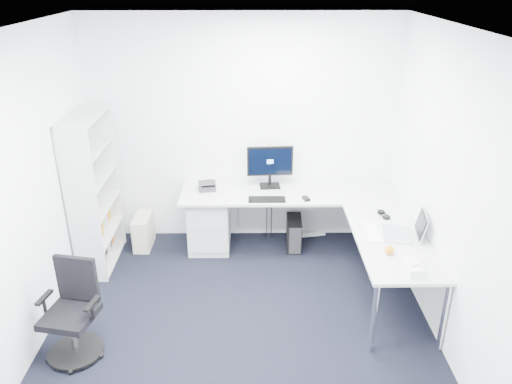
{
  "coord_description": "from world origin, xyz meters",
  "views": [
    {
      "loc": [
        0.11,
        -3.53,
        3.11
      ],
      "look_at": [
        0.15,
        1.05,
        1.05
      ],
      "focal_mm": 35.0,
      "sensor_mm": 36.0,
      "label": 1
    }
  ],
  "objects_px": {
    "l_desk": "(291,234)",
    "task_chair": "(69,314)",
    "bookshelf": "(94,193)",
    "laptop": "(398,223)",
    "monitor": "(270,167)"
  },
  "relations": [
    {
      "from": "l_desk",
      "to": "task_chair",
      "type": "xyz_separation_m",
      "value": [
        -1.99,
        -1.5,
        0.07
      ]
    },
    {
      "from": "bookshelf",
      "to": "laptop",
      "type": "distance_m",
      "value": 3.22
    },
    {
      "from": "task_chair",
      "to": "laptop",
      "type": "bearing_deg",
      "value": 26.8
    },
    {
      "from": "task_chair",
      "to": "laptop",
      "type": "relative_size",
      "value": 2.41
    },
    {
      "from": "l_desk",
      "to": "task_chair",
      "type": "height_order",
      "value": "task_chair"
    },
    {
      "from": "bookshelf",
      "to": "task_chair",
      "type": "height_order",
      "value": "bookshelf"
    },
    {
      "from": "monitor",
      "to": "bookshelf",
      "type": "bearing_deg",
      "value": -170.94
    },
    {
      "from": "l_desk",
      "to": "monitor",
      "type": "relative_size",
      "value": 4.71
    },
    {
      "from": "laptop",
      "to": "l_desk",
      "type": "bearing_deg",
      "value": 153.57
    },
    {
      "from": "l_desk",
      "to": "monitor",
      "type": "height_order",
      "value": "monitor"
    },
    {
      "from": "bookshelf",
      "to": "monitor",
      "type": "distance_m",
      "value": 2.0
    },
    {
      "from": "task_chair",
      "to": "monitor",
      "type": "height_order",
      "value": "monitor"
    },
    {
      "from": "laptop",
      "to": "bookshelf",
      "type": "bearing_deg",
      "value": 176.0
    },
    {
      "from": "monitor",
      "to": "laptop",
      "type": "relative_size",
      "value": 1.46
    },
    {
      "from": "l_desk",
      "to": "bookshelf",
      "type": "relative_size",
      "value": 1.46
    }
  ]
}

